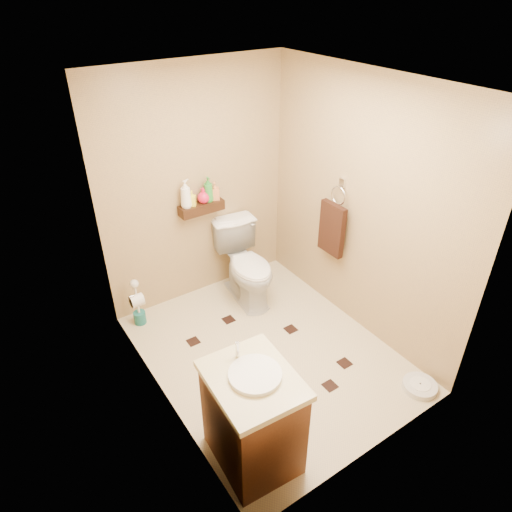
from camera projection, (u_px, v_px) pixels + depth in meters
ground at (268, 353)px, 4.24m from camera, size 2.50×2.50×0.00m
wall_back at (196, 188)px, 4.48m from camera, size 2.00×0.04×2.40m
wall_front at (391, 329)px, 2.73m from camera, size 2.00×0.04×2.40m
wall_left at (152, 282)px, 3.13m from camera, size 0.04×2.50×2.40m
wall_right at (361, 210)px, 4.08m from camera, size 0.04×2.50×2.40m
ceiling at (273, 82)px, 2.97m from camera, size 2.00×2.50×0.02m
wall_shelf at (201, 208)px, 4.52m from camera, size 0.46×0.14×0.10m
floor_accents at (272, 352)px, 4.25m from camera, size 1.12×1.34×0.01m
toilet at (247, 265)px, 4.76m from camera, size 0.57×0.87×0.83m
vanity at (253, 417)px, 3.13m from camera, size 0.58×0.69×0.93m
bathroom_scale at (420, 386)px, 3.86m from camera, size 0.31×0.31×0.06m
toilet_brush at (138, 308)px, 4.51m from camera, size 0.12×0.12×0.52m
towel_ring at (332, 227)px, 4.35m from camera, size 0.12×0.30×0.76m
toilet_paper at (137, 300)px, 3.94m from camera, size 0.12×0.11×0.12m
bottle_a at (186, 194)px, 4.35m from camera, size 0.14×0.14×0.28m
bottle_b at (192, 198)px, 4.41m from camera, size 0.10×0.10×0.15m
bottle_c at (203, 195)px, 4.47m from camera, size 0.13×0.13×0.16m
bottle_d at (208, 189)px, 4.47m from camera, size 0.11×0.11×0.25m
bottle_e at (215, 191)px, 4.52m from camera, size 0.11×0.11×0.18m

